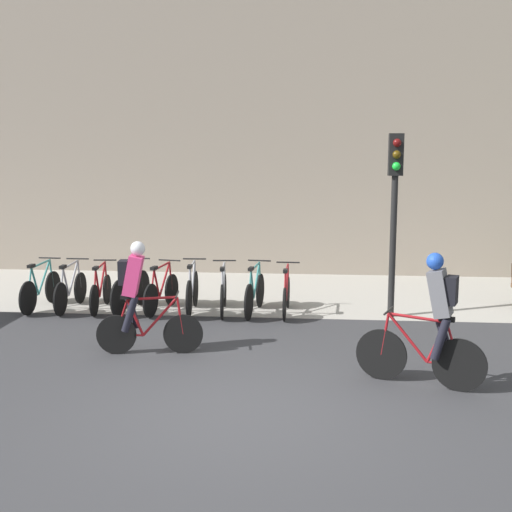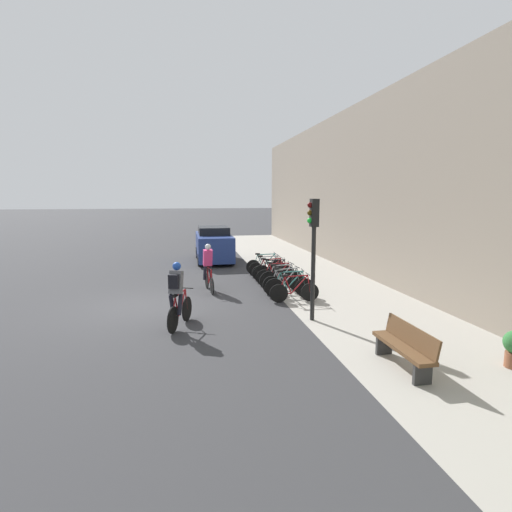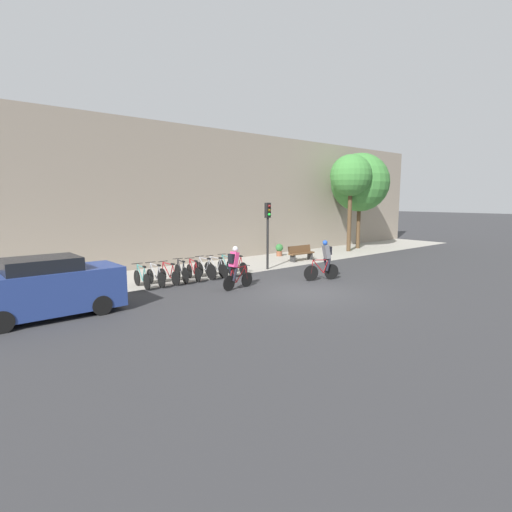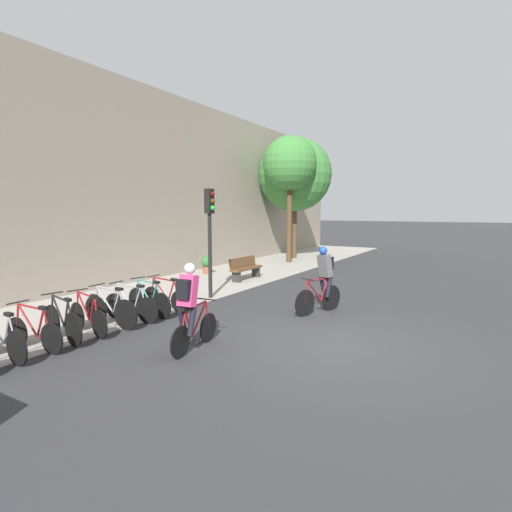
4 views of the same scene
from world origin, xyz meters
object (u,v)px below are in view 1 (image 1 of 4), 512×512
at_px(parked_bike_0, 41,289).
at_px(parked_bike_8, 286,294).
at_px(cyclist_grey, 434,317).
at_px(parked_bike_6, 223,292).
at_px(parked_bike_7, 255,293).
at_px(traffic_light_pole, 395,191).
at_px(parked_bike_3, 131,290).
at_px(parked_bike_4, 161,292).
at_px(cyclist_pink, 137,294).
at_px(parked_bike_2, 101,291).
at_px(parked_bike_1, 71,290).
at_px(parked_bike_5, 192,291).

bearing_deg(parked_bike_0, parked_bike_8, -0.01).
bearing_deg(cyclist_grey, parked_bike_6, 131.10).
xyz_separation_m(parked_bike_7, traffic_light_pole, (2.58, -0.04, 1.97)).
xyz_separation_m(parked_bike_3, parked_bike_4, (0.61, -0.00, -0.02)).
xyz_separation_m(cyclist_pink, cyclist_grey, (4.22, -1.06, -0.00)).
bearing_deg(parked_bike_6, parked_bike_4, 179.98).
bearing_deg(parked_bike_2, parked_bike_1, 179.97).
distance_m(parked_bike_3, parked_bike_4, 0.61).
bearing_deg(cyclist_pink, traffic_light_pole, 32.72).
relative_size(cyclist_pink, parked_bike_2, 1.07).
distance_m(parked_bike_2, parked_bike_3, 0.61).
relative_size(parked_bike_4, parked_bike_8, 0.98).
distance_m(parked_bike_2, parked_bike_6, 2.43).
height_order(parked_bike_7, parked_bike_8, parked_bike_7).
relative_size(parked_bike_3, parked_bike_8, 1.00).
distance_m(parked_bike_2, parked_bike_7, 3.04).
distance_m(parked_bike_3, parked_bike_8, 3.04).
distance_m(parked_bike_4, traffic_light_pole, 4.83).
bearing_deg(parked_bike_7, parked_bike_3, 179.97).
distance_m(parked_bike_0, parked_bike_6, 3.65).
height_order(cyclist_grey, parked_bike_8, cyclist_grey).
height_order(parked_bike_3, parked_bike_4, parked_bike_3).
xyz_separation_m(parked_bike_3, parked_bike_7, (2.43, -0.00, -0.01)).
bearing_deg(cyclist_grey, parked_bike_2, 146.66).
xyz_separation_m(parked_bike_6, parked_bike_7, (0.61, 0.00, 0.01)).
bearing_deg(cyclist_pink, parked_bike_8, 51.35).
distance_m(parked_bike_1, parked_bike_5, 2.43).
bearing_deg(parked_bike_6, cyclist_pink, -109.22).
relative_size(parked_bike_1, parked_bike_7, 0.99).
xyz_separation_m(parked_bike_0, parked_bike_5, (3.04, 0.00, 0.02)).
bearing_deg(parked_bike_4, parked_bike_3, 179.87).
height_order(parked_bike_1, parked_bike_4, same).
xyz_separation_m(parked_bike_1, traffic_light_pole, (6.23, -0.04, 1.98)).
relative_size(cyclist_grey, parked_bike_3, 1.07).
bearing_deg(parked_bike_7, parked_bike_4, -180.00).
distance_m(parked_bike_1, parked_bike_7, 3.65).
relative_size(parked_bike_0, parked_bike_6, 1.00).
bearing_deg(parked_bike_4, parked_bike_6, -0.02).
xyz_separation_m(parked_bike_4, parked_bike_7, (1.82, 0.00, 0.01)).
bearing_deg(parked_bike_2, parked_bike_5, 0.08).
bearing_deg(parked_bike_8, parked_bike_3, 179.95).
height_order(parked_bike_8, traffic_light_pole, traffic_light_pole).
bearing_deg(parked_bike_0, parked_bike_1, -0.03).
bearing_deg(parked_bike_3, parked_bike_7, -0.03).
bearing_deg(parked_bike_3, parked_bike_5, 0.00).
bearing_deg(traffic_light_pole, parked_bike_2, 179.56).
bearing_deg(parked_bike_0, parked_bike_3, 0.05).
bearing_deg(cyclist_pink, parked_bike_2, 118.96).
distance_m(cyclist_grey, parked_bike_8, 4.32).
bearing_deg(parked_bike_0, traffic_light_pole, -0.37).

